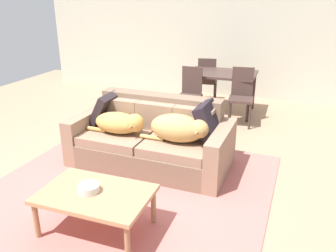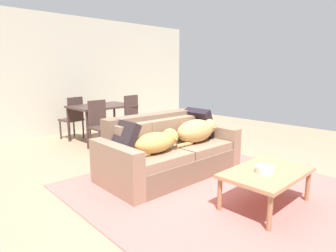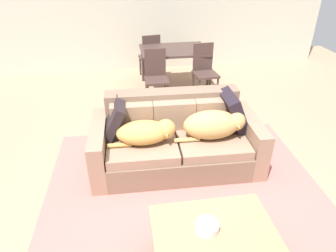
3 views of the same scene
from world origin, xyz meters
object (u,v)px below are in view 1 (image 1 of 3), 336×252
at_px(couch, 152,140).
at_px(dog_on_right_cushion, 180,128).
at_px(bowl_on_coffee_table, 89,188).
at_px(dining_chair_far_left, 207,78).
at_px(dog_on_left_cushion, 120,123).
at_px(dining_chair_near_right, 241,94).
at_px(throw_pillow_by_left_arm, 104,109).
at_px(dining_table, 221,76).
at_px(coffee_table, 95,197).
at_px(throw_pillow_by_right_arm, 209,122).
at_px(dining_chair_near_left, 190,92).

height_order(couch, dog_on_right_cushion, couch).
distance_m(bowl_on_coffee_table, dining_chair_far_left, 4.44).
distance_m(dog_on_left_cushion, dining_chair_near_right, 2.39).
xyz_separation_m(throw_pillow_by_left_arm, dining_table, (1.13, 2.33, 0.05)).
bearing_deg(dog_on_left_cushion, couch, 27.34).
height_order(couch, coffee_table, couch).
bearing_deg(throw_pillow_by_left_arm, dog_on_right_cushion, -12.39).
bearing_deg(throw_pillow_by_right_arm, dining_chair_far_left, 104.16).
bearing_deg(coffee_table, dining_chair_near_left, 91.21).
xyz_separation_m(throw_pillow_by_right_arm, dining_chair_far_left, (-0.73, 2.90, -0.14)).
relative_size(throw_pillow_by_left_arm, throw_pillow_by_right_arm, 0.95).
xyz_separation_m(dog_on_left_cushion, dining_chair_near_right, (1.22, 2.05, -0.04)).
bearing_deg(dining_chair_near_left, throw_pillow_by_right_arm, -66.35).
height_order(bowl_on_coffee_table, dining_chair_near_left, dining_chair_near_left).
bearing_deg(dog_on_left_cushion, dining_chair_near_right, 61.10).
height_order(dining_table, dining_chair_far_left, dining_chair_far_left).
bearing_deg(bowl_on_coffee_table, dining_chair_far_left, 89.84).
bearing_deg(dining_chair_near_right, throw_pillow_by_right_arm, -99.17).
bearing_deg(dining_chair_far_left, coffee_table, 82.33).
bearing_deg(throw_pillow_by_right_arm, dog_on_left_cushion, -169.44).
relative_size(bowl_on_coffee_table, dining_chair_near_right, 0.20).
bearing_deg(dog_on_right_cushion, dining_chair_far_left, 99.58).
xyz_separation_m(bowl_on_coffee_table, dining_chair_far_left, (0.01, 4.44, 0.06)).
distance_m(couch, throw_pillow_by_right_arm, 0.81).
relative_size(couch, dog_on_right_cushion, 2.42).
bearing_deg(dining_chair_far_left, throw_pillow_by_right_arm, 95.89).
distance_m(coffee_table, dining_chair_far_left, 4.43).
bearing_deg(couch, dog_on_right_cushion, -20.65).
bearing_deg(dog_on_right_cushion, dining_chair_near_right, 80.09).
bearing_deg(dog_on_left_cushion, dining_table, 75.39).
xyz_separation_m(couch, dog_on_left_cushion, (-0.36, -0.17, 0.25)).
bearing_deg(dog_on_right_cushion, throw_pillow_by_left_arm, 169.39).
bearing_deg(dog_on_right_cushion, dining_chair_near_left, 104.63).
bearing_deg(dog_on_left_cushion, throw_pillow_by_left_arm, 147.87).
height_order(coffee_table, dining_chair_near_right, dining_chair_near_right).
height_order(dining_table, dining_chair_near_right, dining_chair_near_right).
relative_size(dining_table, dining_chair_near_right, 1.29).
bearing_deg(bowl_on_coffee_table, dog_on_left_cushion, 104.90).
xyz_separation_m(couch, throw_pillow_by_right_arm, (0.74, 0.03, 0.32)).
bearing_deg(throw_pillow_by_right_arm, bowl_on_coffee_table, -115.88).
xyz_separation_m(dining_table, dining_chair_near_right, (0.46, -0.53, -0.15)).
relative_size(dog_on_right_cushion, throw_pillow_by_left_arm, 1.89).
height_order(dog_on_right_cushion, bowl_on_coffee_table, dog_on_right_cushion).
relative_size(dog_on_right_cushion, dining_chair_far_left, 0.92).
xyz_separation_m(couch, bowl_on_coffee_table, (-0.01, -1.50, 0.12)).
bearing_deg(bowl_on_coffee_table, throw_pillow_by_left_arm, 114.69).
xyz_separation_m(couch, dining_chair_near_right, (0.86, 1.88, 0.21)).
xyz_separation_m(dog_on_right_cushion, dining_chair_near_left, (-0.45, 1.97, -0.09)).
distance_m(throw_pillow_by_right_arm, coffee_table, 1.70).
relative_size(throw_pillow_by_right_arm, dining_table, 0.38).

